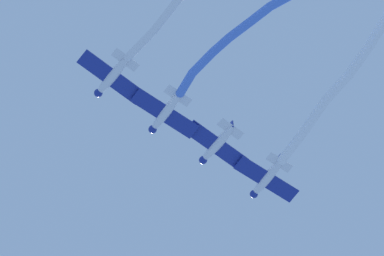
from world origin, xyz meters
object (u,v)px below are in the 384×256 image
at_px(airplane_lead, 267,178).
at_px(airplane_slot, 112,77).
at_px(airplane_left_wing, 217,145).
at_px(airplane_right_wing, 165,113).

xyz_separation_m(airplane_lead, airplane_slot, (14.26, 9.61, 0.30)).
height_order(airplane_left_wing, airplane_right_wing, airplane_left_wing).
relative_size(airplane_lead, airplane_slot, 1.03).
relative_size(airplane_right_wing, airplane_slot, 1.03).
distance_m(airplane_lead, airplane_right_wing, 11.46).
height_order(airplane_lead, airplane_right_wing, same).
height_order(airplane_right_wing, airplane_slot, airplane_slot).
bearing_deg(airplane_lead, airplane_right_wing, 91.35).
xyz_separation_m(airplane_lead, airplane_left_wing, (4.76, 3.20, 0.30)).
bearing_deg(airplane_slot, airplane_lead, -93.29).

